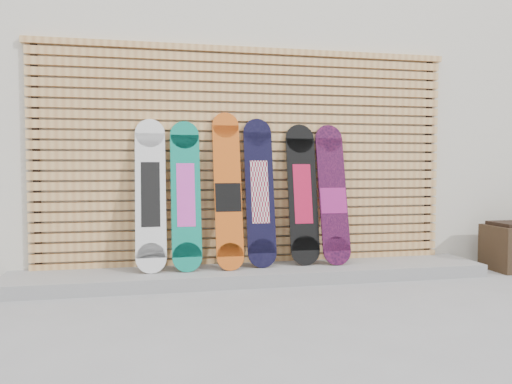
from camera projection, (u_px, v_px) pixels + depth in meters
ground at (287, 297)px, 4.20m from camera, size 80.00×80.00×0.00m
building at (259, 120)px, 7.63m from camera, size 12.00×5.00×3.60m
concrete_step at (254, 274)px, 4.83m from camera, size 4.60×0.70×0.12m
slat_wall at (248, 156)px, 5.06m from camera, size 4.26×0.08×2.29m
snowboard_0 at (151, 194)px, 4.68m from camera, size 0.28×0.36×1.44m
snowboard_1 at (186, 195)px, 4.74m from camera, size 0.28×0.36×1.42m
snowboard_2 at (228, 191)px, 4.81m from camera, size 0.26×0.38×1.52m
snowboard_3 at (260, 192)px, 4.91m from camera, size 0.28×0.32×1.46m
snowboard_4 at (302, 194)px, 5.02m from camera, size 0.30×0.29×1.41m
snowboard_5 at (333, 195)px, 5.05m from camera, size 0.29×0.35×1.41m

